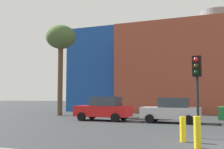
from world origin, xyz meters
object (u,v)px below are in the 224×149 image
Objects in this scene: parked_car_1 at (172,110)px; bare_tree_0 at (61,40)px; bollard_yellow_0 at (183,129)px; parked_car_0 at (104,109)px; bollard_yellow_1 at (197,132)px; traffic_light_island at (197,77)px.

bare_tree_0 is (-11.21, 3.76, 6.45)m from parked_car_1.
parked_car_1 reaches higher than bollard_yellow_0.
parked_car_0 is at bearing 0.00° from parked_car_1.
parked_car_0 reaches higher than bollard_yellow_0.
parked_car_0 reaches higher than bollard_yellow_1.
parked_car_1 is 8.12m from bollard_yellow_0.
bare_tree_0 is (-13.39, 10.53, 4.69)m from traffic_light_island.
parked_car_1 is 0.45× the size of bare_tree_0.
bollard_yellow_1 reaches higher than bollard_yellow_0.
parked_car_0 is 10.41m from bollard_yellow_0.
parked_car_1 is at bearing -154.31° from traffic_light_island.
bare_tree_0 is at bearing -18.56° from parked_car_1.
parked_car_1 is at bearing 101.98° from bollard_yellow_0.
bollard_yellow_0 is at bearing 130.29° from parked_car_0.
traffic_light_island is at bearing -38.17° from bare_tree_0.
traffic_light_island reaches higher than bollard_yellow_0.
bare_tree_0 reaches higher than traffic_light_island.
traffic_light_island is at bearing 93.10° from bollard_yellow_1.
bare_tree_0 is at bearing 137.78° from bollard_yellow_0.
bare_tree_0 is 8.92× the size of bollard_yellow_0.
bollard_yellow_1 is at bearing 104.19° from parked_car_1.
parked_car_0 is 5.04m from parked_car_1.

